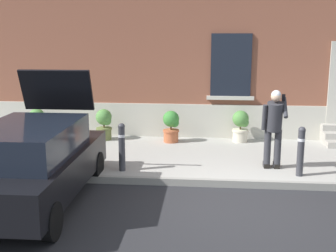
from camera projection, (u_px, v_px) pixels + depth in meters
name	position (u px, v px, depth m)	size (l,w,h in m)	color
ground_plane	(234.00, 205.00, 7.97)	(80.00, 80.00, 0.00)	#232326
sidewalk	(228.00, 158.00, 10.68)	(24.00, 3.60, 0.15)	#99968E
curb_edge	(232.00, 183.00, 8.87)	(24.00, 0.12, 0.15)	gray
building_facade	(229.00, 9.00, 12.34)	(24.00, 1.52, 7.50)	brown
hatchback_car_black	(33.00, 162.00, 7.86)	(1.82, 4.08, 2.34)	black
bollard_near_person	(301.00, 150.00, 9.01)	(0.15, 0.15, 1.04)	#333338
bollard_far_left	(122.00, 145.00, 9.35)	(0.15, 0.15, 1.04)	#333338
person_on_phone	(274.00, 124.00, 9.39)	(0.51, 0.51, 1.74)	#2D2D33
planter_charcoal	(38.00, 123.00, 12.21)	(0.44, 0.44, 0.86)	#2D2D30
planter_olive	(104.00, 124.00, 12.11)	(0.44, 0.44, 0.86)	#606B38
planter_terracotta	(171.00, 126.00, 11.85)	(0.44, 0.44, 0.86)	#B25B38
planter_cream	(241.00, 125.00, 11.89)	(0.44, 0.44, 0.86)	beige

